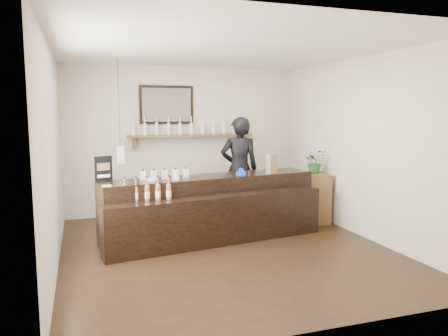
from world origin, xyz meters
TOP-DOWN VIEW (x-y plane):
  - ground at (0.00, 0.00)m, footprint 5.00×5.00m
  - room_shell at (0.00, 0.00)m, footprint 5.00×5.00m
  - back_wall_decor at (-0.15, 2.37)m, footprint 2.66×0.96m
  - counter at (-0.01, 0.57)m, footprint 3.48×1.41m
  - promo_sign at (-1.62, 0.69)m, footprint 0.25×0.10m
  - paper_bag at (1.00, 0.66)m, footprint 0.17×0.15m
  - tape_dispenser at (0.46, 0.62)m, footprint 0.14×0.06m
  - side_cabinet at (2.00, 1.01)m, footprint 0.53×0.66m
  - potted_plant at (2.00, 1.01)m, footprint 0.40×0.36m
  - shopkeeper at (0.78, 1.55)m, footprint 0.85×0.65m

SIDE VIEW (x-z plane):
  - ground at x=0.00m, z-range 0.00..0.00m
  - side_cabinet at x=2.00m, z-range 0.00..0.87m
  - counter at x=-0.01m, z-range -0.11..1.01m
  - tape_dispenser at x=0.46m, z-range 0.95..1.06m
  - shopkeeper at x=0.78m, z-range 0.00..2.11m
  - potted_plant at x=2.00m, z-range 0.87..1.29m
  - paper_bag at x=1.00m, z-range 0.96..1.28m
  - promo_sign at x=-1.62m, z-range 0.96..1.32m
  - room_shell at x=0.00m, z-range -0.80..4.20m
  - back_wall_decor at x=-0.15m, z-range 0.91..2.60m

